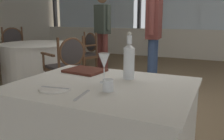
{
  "coord_description": "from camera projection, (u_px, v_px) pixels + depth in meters",
  "views": [
    {
      "loc": [
        0.84,
        -3.22,
        1.2
      ],
      "look_at": [
        0.15,
        -1.71,
        0.84
      ],
      "focal_mm": 38.66,
      "sensor_mm": 36.0,
      "label": 1
    }
  ],
  "objects": [
    {
      "name": "foreground_table",
      "position": [
        104.0,
        135.0,
        1.72
      ],
      "size": [
        1.2,
        0.93,
        0.75
      ],
      "color": "silver",
      "rests_on": "ground_plane"
    },
    {
      "name": "menu_book",
      "position": [
        85.0,
        71.0,
        2.0
      ],
      "size": [
        0.33,
        0.28,
        0.02
      ],
      "primitive_type": "cube",
      "rotation": [
        0.0,
        0.0,
        -0.12
      ],
      "color": "#512319",
      "rests_on": "foreground_table"
    },
    {
      "name": "diner_person_0",
      "position": [
        102.0,
        27.0,
        5.38
      ],
      "size": [
        0.49,
        0.33,
        1.71
      ],
      "rotation": [
        0.0,
        0.0,
        4.28
      ],
      "color": "brown",
      "rests_on": "ground_plane"
    },
    {
      "name": "ground_plane",
      "position": [
        153.0,
        102.0,
        3.46
      ],
      "size": [
        14.24,
        14.24,
        0.0
      ],
      "primitive_type": "plane",
      "color": "#756047"
    },
    {
      "name": "diner_person_1",
      "position": [
        154.0,
        30.0,
        3.9
      ],
      "size": [
        0.22,
        0.53,
        1.74
      ],
      "rotation": [
        0.0,
        0.0,
        0.06
      ],
      "color": "#334770",
      "rests_on": "ground_plane"
    },
    {
      "name": "dining_chair_0_0",
      "position": [
        68.0,
        63.0,
        3.45
      ],
      "size": [
        0.61,
        0.64,
        0.94
      ],
      "rotation": [
        0.0,
        0.0,
        9.0
      ],
      "color": "brown",
      "rests_on": "ground_plane"
    },
    {
      "name": "butter_knife",
      "position": [
        55.0,
        88.0,
        1.52
      ],
      "size": [
        0.19,
        0.04,
        0.0
      ],
      "primitive_type": "cube",
      "rotation": [
        0.0,
        0.0,
        0.14
      ],
      "color": "silver",
      "rests_on": "foreground_table"
    },
    {
      "name": "side_plate",
      "position": [
        55.0,
        89.0,
        1.52
      ],
      "size": [
        0.2,
        0.2,
        0.01
      ],
      "primitive_type": "cylinder",
      "color": "white",
      "rests_on": "foreground_table"
    },
    {
      "name": "dining_chair_0_2",
      "position": [
        15.0,
        47.0,
        4.99
      ],
      "size": [
        0.61,
        0.64,
        1.0
      ],
      "rotation": [
        0.0,
        0.0,
        12.14
      ],
      "color": "brown",
      "rests_on": "ground_plane"
    },
    {
      "name": "window_wall_far",
      "position": [
        193.0,
        21.0,
        6.87
      ],
      "size": [
        10.24,
        0.14,
        2.7
      ],
      "color": "silver",
      "rests_on": "ground_plane"
    },
    {
      "name": "dining_chair_0_1",
      "position": [
        86.0,
        51.0,
        4.89
      ],
      "size": [
        0.64,
        0.61,
        0.9
      ],
      "rotation": [
        0.0,
        0.0,
        10.57
      ],
      "color": "brown",
      "rests_on": "ground_plane"
    },
    {
      "name": "dinner_fork",
      "position": [
        82.0,
        95.0,
        1.4
      ],
      "size": [
        0.04,
        0.2,
        0.0
      ],
      "primitive_type": "cube",
      "rotation": [
        0.0,
        0.0,
        1.69
      ],
      "color": "silver",
      "rests_on": "foreground_table"
    },
    {
      "name": "wine_glass",
      "position": [
        104.0,
        62.0,
        1.64
      ],
      "size": [
        0.08,
        0.08,
        0.21
      ],
      "color": "white",
      "rests_on": "foreground_table"
    },
    {
      "name": "water_tumbler",
      "position": [
        108.0,
        85.0,
        1.47
      ],
      "size": [
        0.07,
        0.07,
        0.07
      ],
      "primitive_type": "cylinder",
      "color": "white",
      "rests_on": "foreground_table"
    },
    {
      "name": "background_table_0",
      "position": [
        38.0,
        65.0,
        4.26
      ],
      "size": [
        1.23,
        1.23,
        0.75
      ],
      "color": "silver",
      "rests_on": "ground_plane"
    },
    {
      "name": "water_bottle",
      "position": [
        129.0,
        60.0,
        1.75
      ],
      "size": [
        0.08,
        0.08,
        0.34
      ],
      "color": "white",
      "rests_on": "foreground_table"
    }
  ]
}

